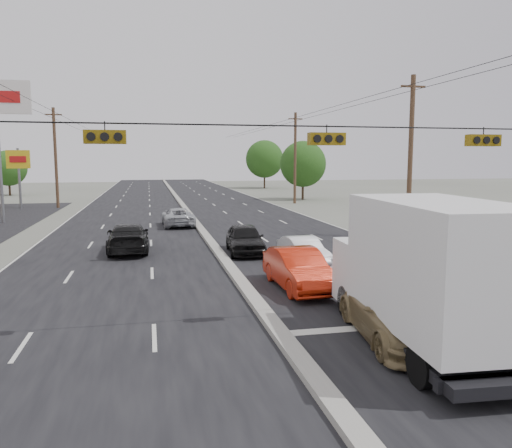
# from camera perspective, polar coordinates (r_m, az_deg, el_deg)

# --- Properties ---
(ground) EXTENTS (200.00, 200.00, 0.00)m
(ground) POSITION_cam_1_polar(r_m,az_deg,el_deg) (14.75, 2.08, -11.92)
(ground) COLOR #606356
(ground) RESTS_ON ground
(road_surface) EXTENTS (20.00, 160.00, 0.02)m
(road_surface) POSITION_cam_1_polar(r_m,az_deg,el_deg) (43.90, -7.57, 0.94)
(road_surface) COLOR black
(road_surface) RESTS_ON ground
(center_median) EXTENTS (0.50, 160.00, 0.20)m
(center_median) POSITION_cam_1_polar(r_m,az_deg,el_deg) (43.89, -7.57, 1.07)
(center_median) COLOR gray
(center_median) RESTS_ON ground
(utility_pole_left_c) EXTENTS (1.60, 0.30, 10.00)m
(utility_pole_left_c) POSITION_cam_1_polar(r_m,az_deg,el_deg) (54.26, -21.93, 7.10)
(utility_pole_left_c) COLOR #422D1E
(utility_pole_left_c) RESTS_ON ground
(utility_pole_right_b) EXTENTS (1.60, 0.30, 10.00)m
(utility_pole_right_b) POSITION_cam_1_polar(r_m,az_deg,el_deg) (32.65, 17.23, 7.46)
(utility_pole_right_b) COLOR #422D1E
(utility_pole_right_b) RESTS_ON ground
(utility_pole_right_c) EXTENTS (1.60, 0.30, 10.00)m
(utility_pole_right_c) POSITION_cam_1_polar(r_m,az_deg,el_deg) (55.82, 4.49, 7.59)
(utility_pole_right_c) COLOR #422D1E
(utility_pole_right_c) RESTS_ON ground
(traffic_signals) EXTENTS (25.00, 0.30, 0.54)m
(traffic_signals) POSITION_cam_1_polar(r_m,az_deg,el_deg) (14.35, 7.69, 9.78)
(traffic_signals) COLOR black
(traffic_signals) RESTS_ON ground
(pole_sign_far) EXTENTS (2.20, 0.25, 6.00)m
(pole_sign_far) POSITION_cam_1_polar(r_m,az_deg,el_deg) (54.95, -25.51, 6.18)
(pole_sign_far) COLOR slate
(pole_sign_far) RESTS_ON ground
(tree_left_far) EXTENTS (4.80, 4.80, 6.12)m
(tree_left_far) POSITION_cam_1_polar(r_m,az_deg,el_deg) (75.81, -26.45, 5.74)
(tree_left_far) COLOR #382619
(tree_left_far) RESTS_ON ground
(tree_right_mid) EXTENTS (5.60, 5.60, 7.14)m
(tree_right_mid) POSITION_cam_1_polar(r_m,az_deg,el_deg) (61.33, 5.40, 6.84)
(tree_right_mid) COLOR #382619
(tree_right_mid) RESTS_ON ground
(tree_right_far) EXTENTS (6.40, 6.40, 8.16)m
(tree_right_far) POSITION_cam_1_polar(r_m,az_deg,el_deg) (85.73, 0.98, 7.43)
(tree_right_far) COLOR #382619
(tree_right_far) RESTS_ON ground
(box_truck) EXTENTS (3.13, 7.80, 3.88)m
(box_truck) POSITION_cam_1_polar(r_m,az_deg,el_deg) (13.64, 18.79, -5.23)
(box_truck) COLOR black
(box_truck) RESTS_ON ground
(tan_sedan) EXTENTS (2.59, 5.22, 1.46)m
(tan_sedan) POSITION_cam_1_polar(r_m,az_deg,el_deg) (14.30, 15.45, -9.75)
(tan_sedan) COLOR olive
(tan_sedan) RESTS_ON ground
(red_sedan) EXTENTS (1.78, 4.66, 1.52)m
(red_sedan) POSITION_cam_1_polar(r_m,az_deg,el_deg) (18.95, 4.86, -5.19)
(red_sedan) COLOR red
(red_sedan) RESTS_ON ground
(black_suv) EXTENTS (2.88, 5.39, 1.44)m
(black_suv) POSITION_cam_1_polar(r_m,az_deg,el_deg) (17.55, 25.03, -7.03)
(black_suv) COLOR black
(black_suv) RESTS_ON ground
(queue_car_a) EXTENTS (2.09, 4.56, 1.52)m
(queue_car_a) POSITION_cam_1_polar(r_m,az_deg,el_deg) (26.03, -1.28, -1.72)
(queue_car_a) COLOR black
(queue_car_a) RESTS_ON ground
(queue_car_b) EXTENTS (1.64, 3.97, 1.28)m
(queue_car_b) POSITION_cam_1_polar(r_m,az_deg,el_deg) (23.27, 5.43, -3.14)
(queue_car_b) COLOR white
(queue_car_b) RESTS_ON ground
(queue_car_d) EXTENTS (1.85, 4.51, 1.31)m
(queue_car_d) POSITION_cam_1_polar(r_m,az_deg,el_deg) (21.93, 16.59, -4.03)
(queue_car_d) COLOR navy
(queue_car_d) RESTS_ON ground
(oncoming_near) EXTENTS (2.18, 5.23, 1.51)m
(oncoming_near) POSITION_cam_1_polar(r_m,az_deg,el_deg) (27.31, -14.39, -1.53)
(oncoming_near) COLOR black
(oncoming_near) RESTS_ON ground
(oncoming_far) EXTENTS (2.34, 4.86, 1.33)m
(oncoming_far) POSITION_cam_1_polar(r_m,az_deg,el_deg) (37.12, -8.91, 0.78)
(oncoming_far) COLOR #A9ACB1
(oncoming_far) RESTS_ON ground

